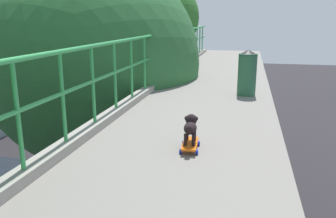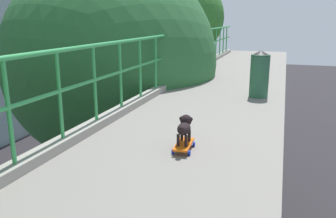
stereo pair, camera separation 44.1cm
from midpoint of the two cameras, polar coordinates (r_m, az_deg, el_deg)
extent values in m
cylinder|color=green|center=(3.57, -21.32, -0.64)|extent=(0.04, 0.04, 1.03)
cylinder|color=green|center=(4.20, -14.39, 2.09)|extent=(0.04, 0.04, 1.03)
cylinder|color=green|center=(4.88, -9.32, 4.06)|extent=(0.04, 0.04, 1.03)
cylinder|color=green|center=(5.60, -5.51, 5.52)|extent=(0.04, 0.04, 1.03)
cylinder|color=green|center=(6.34, -2.56, 6.63)|extent=(0.04, 0.04, 1.03)
cylinder|color=green|center=(7.10, -0.22, 7.49)|extent=(0.04, 0.04, 1.03)
cylinder|color=green|center=(7.86, 1.67, 8.17)|extent=(0.04, 0.04, 1.03)
cylinder|color=green|center=(8.63, 3.23, 8.73)|extent=(0.04, 0.04, 1.03)
cylinder|color=green|center=(9.41, 4.53, 9.19)|extent=(0.04, 0.04, 1.03)
cylinder|color=green|center=(10.19, 5.64, 9.58)|extent=(0.04, 0.04, 1.03)
cylinder|color=green|center=(10.98, 6.60, 9.90)|extent=(0.04, 0.04, 1.03)
cylinder|color=green|center=(11.77, 7.42, 10.19)|extent=(0.04, 0.04, 1.03)
cylinder|color=green|center=(12.56, 8.14, 10.43)|extent=(0.04, 0.04, 1.03)
cylinder|color=green|center=(13.36, 8.78, 10.65)|extent=(0.04, 0.04, 1.03)
cylinder|color=green|center=(14.15, 9.35, 10.84)|extent=(0.04, 0.04, 1.03)
cylinder|color=green|center=(14.95, 9.86, 11.00)|extent=(0.04, 0.04, 1.03)
cylinder|color=green|center=(15.75, 10.31, 11.15)|extent=(0.04, 0.04, 1.03)
cylinder|color=black|center=(13.94, -15.77, -16.12)|extent=(0.21, 0.67, 0.67)
cube|color=silver|center=(16.65, -21.48, -10.67)|extent=(1.66, 4.43, 0.60)
cube|color=#1E232B|center=(16.56, -21.22, -8.67)|extent=(1.43, 1.91, 0.51)
cylinder|color=black|center=(15.34, -22.34, -13.73)|extent=(0.20, 0.66, 0.66)
cylinder|color=black|center=(17.23, -16.48, -10.01)|extent=(0.20, 0.66, 0.66)
cylinder|color=black|center=(18.13, -20.66, -9.11)|extent=(0.20, 0.66, 0.66)
cube|color=red|center=(16.99, -5.32, -8.85)|extent=(1.62, 4.16, 0.74)
cube|color=#1E232B|center=(16.43, -5.89, -7.30)|extent=(1.40, 2.13, 0.53)
cube|color=silver|center=(16.31, -5.92, -6.21)|extent=(0.36, 0.16, 0.12)
cylinder|color=black|center=(17.92, -1.36, -8.38)|extent=(0.19, 0.67, 0.67)
cylinder|color=black|center=(18.46, -5.90, -7.75)|extent=(0.19, 0.67, 0.67)
cylinder|color=black|center=(15.74, -4.58, -11.83)|extent=(0.19, 0.67, 0.67)
cylinder|color=black|center=(16.35, -9.65, -10.95)|extent=(0.19, 0.67, 0.67)
cube|color=red|center=(27.32, -4.09, 3.03)|extent=(2.54, 10.96, 3.20)
cube|color=black|center=(27.21, -4.11, 4.19)|extent=(2.56, 10.08, 0.70)
cylinder|color=black|center=(30.73, 0.78, 1.70)|extent=(0.28, 0.96, 0.96)
cylinder|color=black|center=(31.53, -3.45, 2.01)|extent=(0.28, 0.96, 0.96)
cylinder|color=black|center=(24.49, -4.07, -1.69)|extent=(0.28, 0.96, 0.96)
cylinder|color=black|center=(25.49, -9.14, -1.19)|extent=(0.28, 0.96, 0.96)
cylinder|color=brown|center=(11.12, -7.25, -12.62)|extent=(0.54, 0.54, 4.52)
ellipsoid|color=#2B6234|center=(9.98, -7.96, 7.56)|extent=(5.84, 5.84, 5.71)
cylinder|color=#4B4327|center=(17.42, 2.07, 0.45)|extent=(0.48, 0.48, 6.15)
ellipsoid|color=#2E6A29|center=(16.89, 2.21, 14.69)|extent=(4.39, 4.39, 3.90)
cube|color=orange|center=(4.13, 5.66, -5.78)|extent=(0.20, 0.46, 0.02)
cylinder|color=#0E28B3|center=(4.27, 7.20, -5.75)|extent=(0.03, 0.06, 0.06)
cylinder|color=#0E28B3|center=(4.30, 4.69, -5.56)|extent=(0.03, 0.06, 0.06)
cylinder|color=#0E28B3|center=(4.00, 6.67, -7.17)|extent=(0.03, 0.06, 0.06)
cylinder|color=#0E28B3|center=(4.03, 3.98, -6.95)|extent=(0.03, 0.06, 0.06)
cylinder|color=black|center=(4.19, 6.50, -4.32)|extent=(0.04, 0.04, 0.14)
cylinder|color=black|center=(4.20, 5.28, -4.24)|extent=(0.04, 0.04, 0.14)
cylinder|color=black|center=(4.00, 6.10, -5.23)|extent=(0.04, 0.04, 0.14)
cylinder|color=black|center=(4.02, 4.83, -5.13)|extent=(0.04, 0.04, 0.14)
ellipsoid|color=black|center=(4.07, 5.72, -3.25)|extent=(0.17, 0.28, 0.14)
sphere|color=black|center=(4.16, 5.98, -1.89)|extent=(0.14, 0.14, 0.14)
ellipsoid|color=black|center=(4.22, 6.11, -1.80)|extent=(0.05, 0.07, 0.04)
sphere|color=black|center=(4.14, 6.70, -1.71)|extent=(0.06, 0.06, 0.06)
sphere|color=black|center=(4.16, 5.28, -1.62)|extent=(0.06, 0.06, 0.06)
sphere|color=black|center=(3.92, 5.43, -3.28)|extent=(0.07, 0.07, 0.07)
cylinder|color=#2B5E40|center=(7.12, 16.39, 5.16)|extent=(0.36, 0.36, 0.83)
cone|color=black|center=(7.07, 16.65, 8.72)|extent=(0.37, 0.37, 0.10)
camera|label=1|loc=(0.22, -87.38, 0.68)|focal=37.45mm
camera|label=2|loc=(0.22, 92.62, -0.68)|focal=37.45mm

